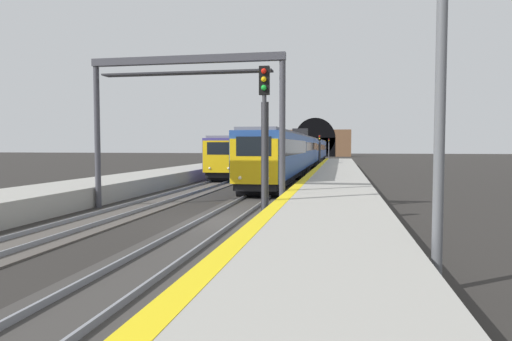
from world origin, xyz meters
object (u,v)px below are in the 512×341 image
at_px(railway_signal_near, 264,132).
at_px(railway_signal_far, 329,147).
at_px(catenary_mast_near, 438,107).
at_px(railway_signal_mid, 320,149).
at_px(train_main_approaching, 306,151).
at_px(overhead_signal_gantry, 186,93).
at_px(train_adjacent_platform, 260,153).

distance_m(railway_signal_near, railway_signal_far, 88.02).
height_order(railway_signal_near, catenary_mast_near, catenary_mast_near).
bearing_deg(railway_signal_mid, train_main_approaching, -138.66).
xyz_separation_m(overhead_signal_gantry, catenary_mast_near, (-10.69, -9.18, -1.69)).
height_order(train_adjacent_platform, railway_signal_near, railway_signal_near).
relative_size(railway_signal_mid, catenary_mast_near, 0.60).
bearing_deg(catenary_mast_near, railway_signal_far, 2.88).
relative_size(overhead_signal_gantry, catenary_mast_near, 1.26).
relative_size(train_main_approaching, train_adjacent_platform, 1.93).
bearing_deg(train_adjacent_platform, railway_signal_near, 9.22).
relative_size(train_main_approaching, railway_signal_far, 16.46).
xyz_separation_m(train_main_approaching, overhead_signal_gantry, (-41.71, 2.51, 3.19)).
bearing_deg(railway_signal_near, catenary_mast_near, 35.12).
relative_size(train_main_approaching, railway_signal_mid, 17.07).
bearing_deg(railway_signal_mid, train_adjacent_platform, -51.16).
distance_m(railway_signal_mid, overhead_signal_gantry, 39.90).
height_order(train_main_approaching, overhead_signal_gantry, overhead_signal_gantry).
bearing_deg(railway_signal_far, overhead_signal_gantry, -3.00).
bearing_deg(railway_signal_mid, railway_signal_far, -180.00).
relative_size(train_adjacent_platform, railway_signal_mid, 8.85).
relative_size(train_main_approaching, catenary_mast_near, 10.17).
bearing_deg(railway_signal_mid, catenary_mast_near, 5.42).
relative_size(train_adjacent_platform, railway_signal_far, 8.54).
height_order(train_main_approaching, railway_signal_far, train_main_approaching).
xyz_separation_m(train_main_approaching, railway_signal_far, (42.39, -1.90, 0.38)).
bearing_deg(railway_signal_mid, railway_signal_near, 0.00).
distance_m(train_adjacent_platform, railway_signal_far, 50.60).
distance_m(train_main_approaching, railway_signal_mid, 2.88).
distance_m(railway_signal_near, catenary_mast_near, 8.29).
distance_m(train_adjacent_platform, catenary_mast_near, 46.21).
bearing_deg(train_adjacent_platform, overhead_signal_gantry, 3.10).
distance_m(train_main_approaching, overhead_signal_gantry, 41.91).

